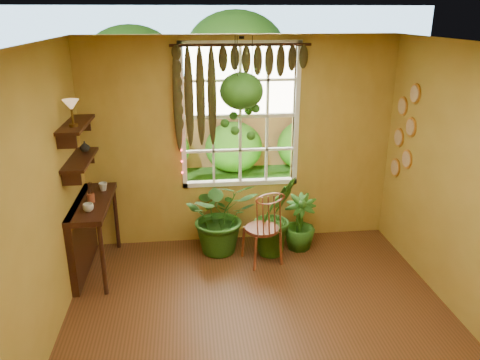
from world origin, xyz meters
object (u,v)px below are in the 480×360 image
object	(u,v)px
windsor_chair	(263,238)
hanging_basket	(241,97)
potted_plant_mid	(275,216)
counter_ledge	(86,228)
potted_plant_left	(221,215)

from	to	relation	value
windsor_chair	hanging_basket	bearing A→B (deg)	109.72
potted_plant_mid	counter_ledge	bearing A→B (deg)	-176.01
counter_ledge	windsor_chair	distance (m)	2.12
counter_ledge	hanging_basket	distance (m)	2.40
hanging_basket	potted_plant_left	bearing A→B (deg)	172.03
potted_plant_left	hanging_basket	size ratio (longest dim) A/B	0.86
windsor_chair	potted_plant_left	xyz separation A→B (m)	(-0.49, 0.35, 0.18)
potted_plant_mid	hanging_basket	world-z (taller)	hanging_basket
counter_ledge	windsor_chair	size ratio (longest dim) A/B	1.07
counter_ledge	potted_plant_left	world-z (taller)	potted_plant_left
hanging_basket	potted_plant_mid	bearing A→B (deg)	-13.57
counter_ledge	potted_plant_mid	xyz separation A→B (m)	(2.30, 0.16, -0.03)
potted_plant_left	potted_plant_mid	xyz separation A→B (m)	(0.68, -0.14, 0.02)
windsor_chair	potted_plant_left	bearing A→B (deg)	127.44
windsor_chair	hanging_basket	world-z (taller)	hanging_basket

